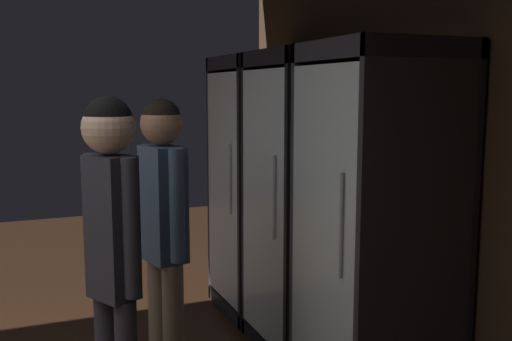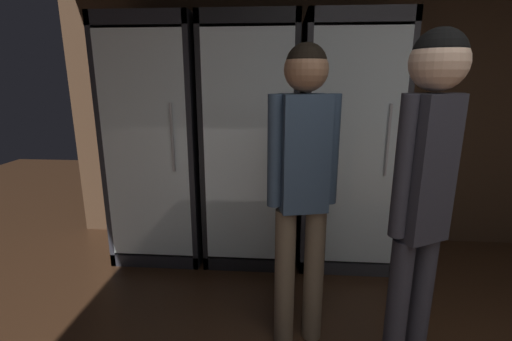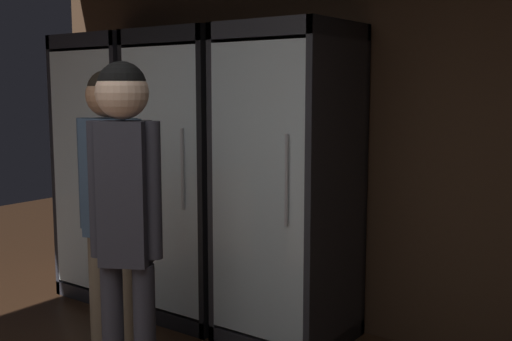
{
  "view_description": "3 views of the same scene",
  "coord_description": "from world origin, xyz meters",
  "px_view_note": "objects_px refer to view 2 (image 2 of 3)",
  "views": [
    {
      "loc": [
        1.98,
        0.92,
        1.69
      ],
      "look_at": [
        -1.72,
        2.44,
        1.13
      ],
      "focal_mm": 40.82,
      "sensor_mm": 36.0,
      "label": 1
    },
    {
      "loc": [
        -1.04,
        -0.19,
        1.48
      ],
      "look_at": [
        -1.25,
        2.63,
        0.74
      ],
      "focal_mm": 24.92,
      "sensor_mm": 36.0,
      "label": 2
    },
    {
      "loc": [
        1.5,
        -0.48,
        1.56
      ],
      "look_at": [
        -0.75,
        2.6,
        1.05
      ],
      "focal_mm": 43.55,
      "sensor_mm": 36.0,
      "label": 3
    }
  ],
  "objects_px": {
    "cooler_far_left": "(162,143)",
    "cooler_left": "(252,144)",
    "cooler_center": "(346,146)",
    "shopper_far": "(425,178)",
    "shopper_near": "(303,171)"
  },
  "relations": [
    {
      "from": "cooler_left",
      "to": "cooler_center",
      "type": "distance_m",
      "value": 0.76
    },
    {
      "from": "cooler_left",
      "to": "shopper_far",
      "type": "relative_size",
      "value": 1.16
    },
    {
      "from": "cooler_far_left",
      "to": "cooler_left",
      "type": "xyz_separation_m",
      "value": [
        0.76,
        -0.0,
        -0.0
      ]
    },
    {
      "from": "cooler_far_left",
      "to": "cooler_center",
      "type": "height_order",
      "value": "same"
    },
    {
      "from": "cooler_far_left",
      "to": "cooler_left",
      "type": "bearing_deg",
      "value": -0.07
    },
    {
      "from": "cooler_far_left",
      "to": "cooler_left",
      "type": "relative_size",
      "value": 1.0
    },
    {
      "from": "cooler_left",
      "to": "shopper_far",
      "type": "distance_m",
      "value": 1.66
    },
    {
      "from": "shopper_far",
      "to": "cooler_left",
      "type": "bearing_deg",
      "value": 120.53
    },
    {
      "from": "cooler_far_left",
      "to": "cooler_center",
      "type": "relative_size",
      "value": 1.0
    },
    {
      "from": "cooler_left",
      "to": "shopper_near",
      "type": "height_order",
      "value": "cooler_left"
    },
    {
      "from": "shopper_near",
      "to": "cooler_far_left",
      "type": "bearing_deg",
      "value": 135.73
    },
    {
      "from": "cooler_left",
      "to": "shopper_far",
      "type": "bearing_deg",
      "value": -59.47
    },
    {
      "from": "cooler_far_left",
      "to": "shopper_far",
      "type": "bearing_deg",
      "value": -41.68
    },
    {
      "from": "cooler_far_left",
      "to": "shopper_far",
      "type": "distance_m",
      "value": 2.14
    },
    {
      "from": "cooler_center",
      "to": "shopper_near",
      "type": "relative_size",
      "value": 1.17
    }
  ]
}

